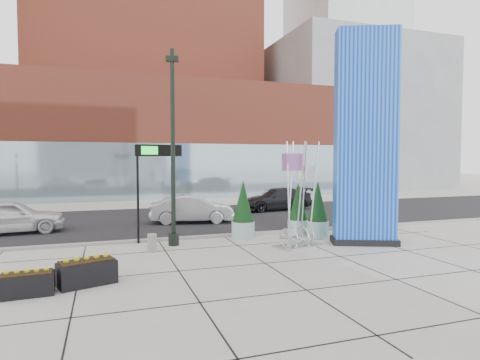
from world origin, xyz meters
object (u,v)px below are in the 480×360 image
object	(u,v)px
public_art_sculpture	(298,219)
car_silver_mid	(192,209)
overhead_street_sign	(155,159)
blue_pylon	(365,141)
concrete_bollard	(152,243)
car_white_west	(10,217)
lamp_post	(173,166)

from	to	relation	value
public_art_sculpture	car_silver_mid	size ratio (longest dim) A/B	0.93
overhead_street_sign	car_silver_mid	xyz separation A→B (m)	(2.61, 4.70, -2.86)
blue_pylon	concrete_bollard	distance (m)	9.69
public_art_sculpture	car_white_west	distance (m)	13.76
lamp_post	concrete_bollard	world-z (taller)	lamp_post
blue_pylon	public_art_sculpture	xyz separation A→B (m)	(-2.90, 0.48, -3.20)
overhead_street_sign	car_white_west	world-z (taller)	overhead_street_sign
public_art_sculpture	overhead_street_sign	world-z (taller)	public_art_sculpture
car_silver_mid	car_white_west	bearing A→B (deg)	103.76
car_silver_mid	lamp_post	bearing A→B (deg)	171.49
lamp_post	blue_pylon	bearing A→B (deg)	-16.37
public_art_sculpture	car_silver_mid	world-z (taller)	public_art_sculpture
blue_pylon	overhead_street_sign	xyz separation A→B (m)	(-8.38, 3.16, -0.72)
public_art_sculpture	overhead_street_sign	size ratio (longest dim) A/B	1.03
car_white_west	car_silver_mid	bearing A→B (deg)	-92.71
public_art_sculpture	car_white_west	bearing A→B (deg)	137.12
public_art_sculpture	car_white_west	xyz separation A→B (m)	(-11.88, 6.93, -0.31)
concrete_bollard	overhead_street_sign	world-z (taller)	overhead_street_sign
car_white_west	lamp_post	bearing A→B (deg)	-131.67
concrete_bollard	car_white_west	world-z (taller)	car_white_west
blue_pylon	car_silver_mid	xyz separation A→B (m)	(-5.77, 7.86, -3.58)
overhead_street_sign	public_art_sculpture	bearing A→B (deg)	-28.50
public_art_sculpture	car_silver_mid	xyz separation A→B (m)	(-2.87, 7.39, -0.38)
concrete_bollard	public_art_sculpture	bearing A→B (deg)	-8.64
lamp_post	public_art_sculpture	size ratio (longest dim) A/B	1.86
overhead_street_sign	car_silver_mid	bearing A→B (deg)	58.58
lamp_post	concrete_bollard	distance (m)	3.25
blue_pylon	concrete_bollard	world-z (taller)	blue_pylon
lamp_post	car_silver_mid	size ratio (longest dim) A/B	1.74
blue_pylon	lamp_post	xyz separation A→B (m)	(-7.73, 2.27, -1.03)
lamp_post	public_art_sculpture	distance (m)	5.59
public_art_sculpture	concrete_bollard	size ratio (longest dim) A/B	6.24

